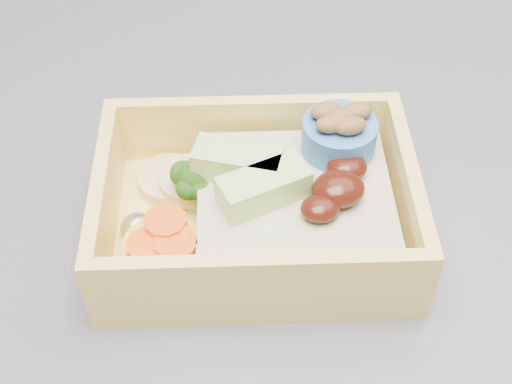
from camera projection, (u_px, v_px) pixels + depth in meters
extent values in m
cube|color=#3B3B40|center=(168.00, 341.00, 0.38)|extent=(1.24, 0.84, 0.04)
cube|color=#FFDC69|center=(256.00, 228.00, 0.41)|extent=(0.19, 0.15, 0.01)
cube|color=#FFDC69|center=(253.00, 127.00, 0.43)|extent=(0.17, 0.04, 0.04)
cube|color=#FFDC69|center=(260.00, 285.00, 0.35)|extent=(0.17, 0.04, 0.04)
cube|color=#FFDC69|center=(406.00, 194.00, 0.39)|extent=(0.03, 0.11, 0.04)
cube|color=#FFDC69|center=(105.00, 202.00, 0.39)|extent=(0.03, 0.11, 0.04)
cube|color=tan|center=(294.00, 206.00, 0.39)|extent=(0.12, 0.11, 0.03)
ellipsoid|color=#370F08|center=(338.00, 189.00, 0.37)|extent=(0.03, 0.03, 0.02)
ellipsoid|color=#370F08|center=(347.00, 168.00, 0.39)|extent=(0.03, 0.02, 0.01)
ellipsoid|color=#370F08|center=(320.00, 208.00, 0.37)|extent=(0.02, 0.02, 0.01)
cube|color=#B8ED7C|center=(264.00, 187.00, 0.37)|extent=(0.05, 0.03, 0.02)
cube|color=#B8ED7C|center=(238.00, 162.00, 0.39)|extent=(0.05, 0.04, 0.02)
cylinder|color=#7DAE5D|center=(197.00, 198.00, 0.41)|extent=(0.01, 0.01, 0.02)
sphere|color=#255613|center=(195.00, 177.00, 0.39)|extent=(0.02, 0.02, 0.02)
sphere|color=#255613|center=(209.00, 174.00, 0.40)|extent=(0.02, 0.02, 0.02)
sphere|color=#255613|center=(183.00, 174.00, 0.40)|extent=(0.02, 0.02, 0.02)
sphere|color=#255613|center=(200.00, 189.00, 0.39)|extent=(0.01, 0.01, 0.01)
sphere|color=#255613|center=(188.00, 188.00, 0.39)|extent=(0.01, 0.01, 0.01)
sphere|color=#255613|center=(195.00, 170.00, 0.40)|extent=(0.01, 0.01, 0.01)
cylinder|color=yellow|center=(164.00, 255.00, 0.38)|extent=(0.04, 0.04, 0.02)
cylinder|color=#FF5C15|center=(162.00, 237.00, 0.37)|extent=(0.02, 0.02, 0.00)
cylinder|color=#FF5C15|center=(148.00, 245.00, 0.36)|extent=(0.02, 0.02, 0.00)
cylinder|color=#FF5C15|center=(176.00, 243.00, 0.36)|extent=(0.02, 0.02, 0.00)
cylinder|color=#FF5C15|center=(165.00, 221.00, 0.37)|extent=(0.02, 0.02, 0.00)
cylinder|color=tan|center=(170.00, 180.00, 0.42)|extent=(0.04, 0.04, 0.01)
cylinder|color=tan|center=(192.00, 180.00, 0.41)|extent=(0.04, 0.04, 0.01)
ellipsoid|color=silver|center=(222.00, 163.00, 0.42)|extent=(0.02, 0.02, 0.02)
ellipsoid|color=silver|center=(138.00, 229.00, 0.39)|extent=(0.02, 0.02, 0.02)
cylinder|color=#3C77CE|center=(339.00, 136.00, 0.40)|extent=(0.04, 0.04, 0.02)
ellipsoid|color=brown|center=(341.00, 116.00, 0.39)|extent=(0.02, 0.01, 0.01)
ellipsoid|color=brown|center=(356.00, 112.00, 0.39)|extent=(0.02, 0.01, 0.01)
ellipsoid|color=brown|center=(326.00, 111.00, 0.39)|extent=(0.02, 0.01, 0.01)
ellipsoid|color=brown|center=(350.00, 126.00, 0.38)|extent=(0.02, 0.01, 0.01)
ellipsoid|color=brown|center=(332.00, 124.00, 0.39)|extent=(0.02, 0.01, 0.01)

